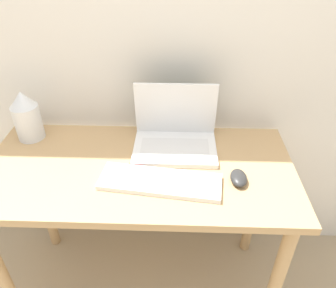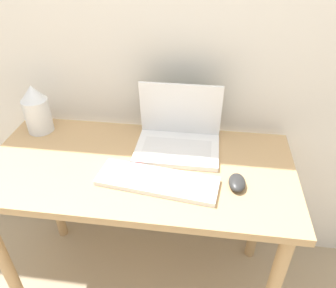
{
  "view_description": "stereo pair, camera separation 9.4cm",
  "coord_description": "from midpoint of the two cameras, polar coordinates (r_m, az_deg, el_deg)",
  "views": [
    {
      "loc": [
        0.15,
        -0.67,
        1.51
      ],
      "look_at": [
        0.11,
        0.29,
        0.84
      ],
      "focal_mm": 35.0,
      "sensor_mm": 36.0,
      "label": 1
    },
    {
      "loc": [
        0.24,
        -0.66,
        1.51
      ],
      "look_at": [
        0.11,
        0.29,
        0.84
      ],
      "focal_mm": 35.0,
      "sensor_mm": 36.0,
      "label": 2
    }
  ],
  "objects": [
    {
      "name": "laptop",
      "position": [
        1.3,
        -0.81,
        1.65
      ],
      "size": [
        0.33,
        0.24,
        0.25
      ],
      "color": "white",
      "rests_on": "desk"
    },
    {
      "name": "mp3_player",
      "position": [
        1.23,
        -7.72,
        -3.86
      ],
      "size": [
        0.05,
        0.05,
        0.01
      ],
      "color": "red",
      "rests_on": "desk"
    },
    {
      "name": "vase",
      "position": [
        1.47,
        -25.14,
        4.41
      ],
      "size": [
        0.11,
        0.11,
        0.21
      ],
      "color": "white",
      "rests_on": "desk"
    },
    {
      "name": "mouse",
      "position": [
        1.17,
        9.96,
        -5.9
      ],
      "size": [
        0.06,
        0.09,
        0.03
      ],
      "color": "#2D2D2D",
      "rests_on": "desk"
    },
    {
      "name": "desk",
      "position": [
        1.31,
        -7.02,
        -7.78
      ],
      "size": [
        1.17,
        0.56,
        0.74
      ],
      "color": "tan",
      "rests_on": "ground_plane"
    },
    {
      "name": "keyboard",
      "position": [
        1.15,
        -3.73,
        -6.63
      ],
      "size": [
        0.44,
        0.19,
        0.02
      ],
      "color": "white",
      "rests_on": "desk"
    },
    {
      "name": "wall_back",
      "position": [
        1.33,
        -6.89,
        23.59
      ],
      "size": [
        6.0,
        0.05,
        2.5
      ],
      "color": "white",
      "rests_on": "ground_plane"
    }
  ]
}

